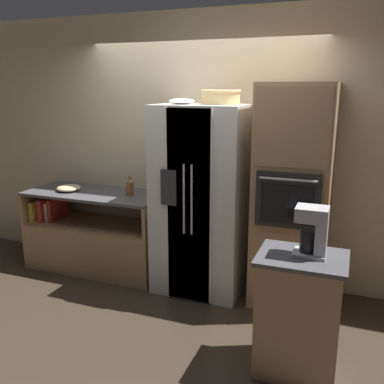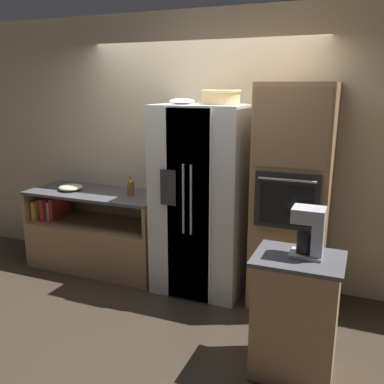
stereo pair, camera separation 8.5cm
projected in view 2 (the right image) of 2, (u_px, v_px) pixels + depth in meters
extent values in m
plane|color=#382D23|center=(188.00, 285.00, 4.53)|extent=(20.00, 20.00, 0.00)
cube|color=beige|center=(203.00, 148.00, 4.57)|extent=(12.00, 0.06, 2.80)
cube|color=#A87F56|center=(100.00, 245.00, 4.93)|extent=(1.57, 0.67, 0.53)
cube|color=#A87F56|center=(98.00, 223.00, 4.87)|extent=(1.51, 0.62, 0.02)
cube|color=#A87F56|center=(44.00, 202.00, 5.11)|extent=(0.04, 0.67, 0.34)
cube|color=#A87F56|center=(158.00, 217.00, 4.55)|extent=(0.04, 0.67, 0.34)
cube|color=#4C4C51|center=(97.00, 193.00, 4.78)|extent=(1.57, 0.67, 0.03)
cube|color=gold|center=(46.00, 207.00, 5.07)|extent=(0.05, 0.45, 0.22)
cube|color=silver|center=(50.00, 207.00, 5.04)|extent=(0.05, 0.32, 0.24)
cube|color=#B72D28|center=(54.00, 207.00, 5.02)|extent=(0.05, 0.43, 0.25)
cube|color=silver|center=(57.00, 208.00, 5.01)|extent=(0.04, 0.33, 0.22)
cube|color=#B72D28|center=(60.00, 207.00, 4.99)|extent=(0.04, 0.34, 0.26)
cube|color=silver|center=(202.00, 199.00, 4.29)|extent=(0.88, 0.71, 1.88)
cube|color=silver|center=(188.00, 209.00, 3.96)|extent=(0.43, 0.02, 1.84)
cube|color=silver|center=(189.00, 209.00, 3.96)|extent=(0.43, 0.02, 1.84)
cylinder|color=#B2B2B7|center=(183.00, 199.00, 3.93)|extent=(0.02, 0.02, 0.66)
cylinder|color=#B2B2B7|center=(191.00, 200.00, 3.90)|extent=(0.02, 0.02, 0.66)
cube|color=#2D2D33|center=(168.00, 188.00, 3.97)|extent=(0.16, 0.01, 0.34)
cube|color=#A87F56|center=(293.00, 197.00, 3.97)|extent=(0.67, 0.64, 2.08)
cube|color=black|center=(287.00, 201.00, 3.65)|extent=(0.55, 0.04, 0.49)
cube|color=black|center=(286.00, 205.00, 3.64)|extent=(0.45, 0.01, 0.34)
cylinder|color=#B2B2B7|center=(287.00, 180.00, 3.57)|extent=(0.48, 0.02, 0.02)
cube|color=#94704C|center=(291.00, 128.00, 3.51)|extent=(0.63, 0.01, 0.67)
cube|color=#A87F56|center=(295.00, 317.00, 3.06)|extent=(0.56, 0.45, 0.87)
cube|color=#4C4C51|center=(299.00, 259.00, 2.95)|extent=(0.61, 0.49, 0.03)
cylinder|color=tan|center=(221.00, 98.00, 4.02)|extent=(0.36, 0.36, 0.12)
torus|color=tan|center=(221.00, 91.00, 4.00)|extent=(0.38, 0.38, 0.03)
ellipsoid|color=white|center=(182.00, 101.00, 4.05)|extent=(0.25, 0.25, 0.06)
cylinder|color=brown|center=(131.00, 188.00, 4.62)|extent=(0.08, 0.08, 0.15)
cone|color=brown|center=(130.00, 180.00, 4.60)|extent=(0.08, 0.08, 0.04)
cylinder|color=brown|center=(130.00, 177.00, 4.59)|extent=(0.03, 0.03, 0.02)
ellipsoid|color=beige|center=(71.00, 187.00, 4.84)|extent=(0.27, 0.27, 0.07)
cube|color=#B2B2B7|center=(306.00, 254.00, 2.96)|extent=(0.22, 0.18, 0.02)
cylinder|color=black|center=(304.00, 243.00, 2.94)|extent=(0.11, 0.11, 0.15)
cube|color=#B2B2B7|center=(318.00, 234.00, 2.89)|extent=(0.08, 0.16, 0.35)
cube|color=#B2B2B7|center=(309.00, 215.00, 2.89)|extent=(0.22, 0.18, 0.10)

